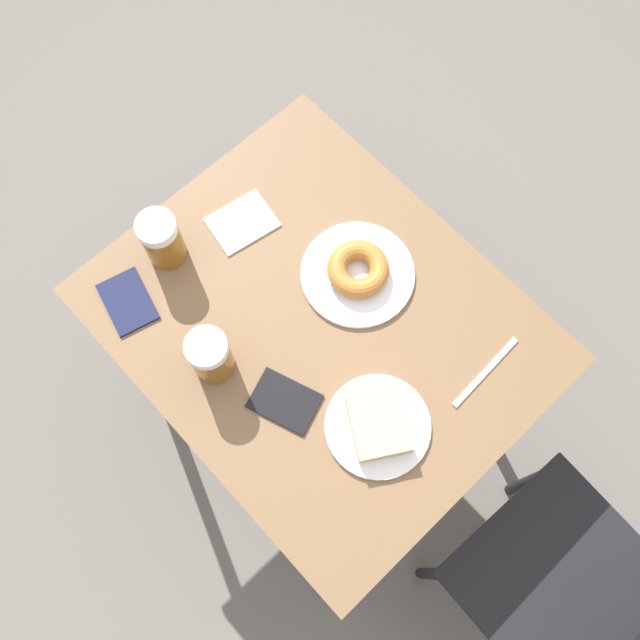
{
  "coord_description": "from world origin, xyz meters",
  "views": [
    {
      "loc": [
        0.32,
        0.34,
        2.09
      ],
      "look_at": [
        0.0,
        0.0,
        0.76
      ],
      "focal_mm": 40.0,
      "sensor_mm": 36.0,
      "label": 1
    }
  ],
  "objects": [
    {
      "name": "ground_plane",
      "position": [
        0.0,
        0.0,
        0.0
      ],
      "size": [
        8.0,
        8.0,
        0.0
      ],
      "primitive_type": "plane",
      "color": "#666059"
    },
    {
      "name": "table",
      "position": [
        0.0,
        0.0,
        0.67
      ],
      "size": [
        0.7,
        0.86,
        0.74
      ],
      "color": "brown",
      "rests_on": "ground_plane"
    },
    {
      "name": "chair",
      "position": [
        -0.04,
        0.81,
        0.52
      ],
      "size": [
        0.42,
        0.42,
        0.85
      ],
      "rotation": [
        0.0,
        0.0,
        -0.05
      ],
      "color": "black",
      "rests_on": "ground_plane"
    },
    {
      "name": "plate_with_cake",
      "position": [
        0.06,
        0.23,
        0.76
      ],
      "size": [
        0.2,
        0.2,
        0.05
      ],
      "color": "silver",
      "rests_on": "table"
    },
    {
      "name": "plate_with_donut",
      "position": [
        -0.13,
        -0.02,
        0.76
      ],
      "size": [
        0.23,
        0.23,
        0.05
      ],
      "color": "silver",
      "rests_on": "table"
    },
    {
      "name": "beer_mug_left",
      "position": [
        0.21,
        -0.08,
        0.81
      ],
      "size": [
        0.08,
        0.08,
        0.13
      ],
      "color": "#8C5619",
      "rests_on": "table"
    },
    {
      "name": "beer_mug_center",
      "position": [
        0.12,
        -0.33,
        0.81
      ],
      "size": [
        0.08,
        0.08,
        0.13
      ],
      "color": "#8C5619",
      "rests_on": "table"
    },
    {
      "name": "napkin_folded",
      "position": [
        -0.03,
        -0.28,
        0.75
      ],
      "size": [
        0.15,
        0.12,
        0.0
      ],
      "rotation": [
        0.0,
        0.0,
        2.97
      ],
      "color": "white",
      "rests_on": "table"
    },
    {
      "name": "fork",
      "position": [
        -0.17,
        0.3,
        0.75
      ],
      "size": [
        0.19,
        0.02,
        0.0
      ],
      "rotation": [
        0.0,
        0.0,
        4.76
      ],
      "color": "silver",
      "rests_on": "table"
    },
    {
      "name": "passport_near_edge",
      "position": [
        0.25,
        -0.3,
        0.75
      ],
      "size": [
        0.12,
        0.14,
        0.01
      ],
      "rotation": [
        0.0,
        0.0,
        6.04
      ],
      "color": "#141938",
      "rests_on": "table"
    },
    {
      "name": "passport_far_edge",
      "position": [
        0.16,
        0.07,
        0.75
      ],
      "size": [
        0.13,
        0.15,
        0.01
      ],
      "rotation": [
        0.0,
        0.0,
        3.49
      ],
      "color": "black",
      "rests_on": "table"
    }
  ]
}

